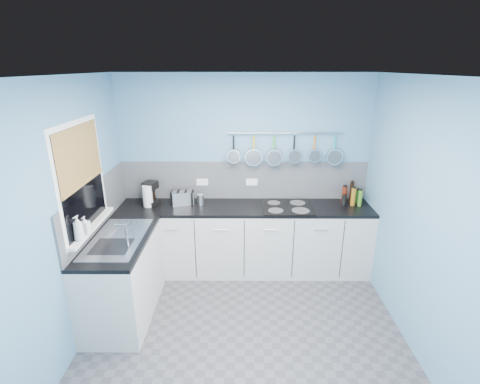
{
  "coord_description": "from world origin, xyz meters",
  "views": [
    {
      "loc": [
        -0.03,
        -2.96,
        2.57
      ],
      "look_at": [
        -0.05,
        0.75,
        1.25
      ],
      "focal_mm": 26.6,
      "sensor_mm": 36.0,
      "label": 1
    }
  ],
  "objects_px": {
    "soap_bottle_b": "(85,225)",
    "paper_towel": "(148,196)",
    "soap_bottle_a": "(78,228)",
    "hob": "(287,207)",
    "toaster": "(182,198)",
    "coffee_maker": "(150,193)",
    "canister": "(201,199)"
  },
  "relations": [
    {
      "from": "soap_bottle_b",
      "to": "paper_towel",
      "type": "distance_m",
      "value": 1.12
    },
    {
      "from": "soap_bottle_a",
      "to": "soap_bottle_b",
      "type": "xyz_separation_m",
      "value": [
        0.0,
        0.14,
        -0.03
      ]
    },
    {
      "from": "soap_bottle_b",
      "to": "toaster",
      "type": "bearing_deg",
      "value": 57.02
    },
    {
      "from": "coffee_maker",
      "to": "toaster",
      "type": "xyz_separation_m",
      "value": [
        0.4,
        0.01,
        -0.06
      ]
    },
    {
      "from": "soap_bottle_a",
      "to": "canister",
      "type": "height_order",
      "value": "soap_bottle_a"
    },
    {
      "from": "coffee_maker",
      "to": "canister",
      "type": "relative_size",
      "value": 2.28
    },
    {
      "from": "canister",
      "to": "soap_bottle_a",
      "type": "bearing_deg",
      "value": -127.2
    },
    {
      "from": "toaster",
      "to": "soap_bottle_a",
      "type": "bearing_deg",
      "value": -137.56
    },
    {
      "from": "canister",
      "to": "toaster",
      "type": "bearing_deg",
      "value": 179.95
    },
    {
      "from": "soap_bottle_b",
      "to": "paper_towel",
      "type": "xyz_separation_m",
      "value": [
        0.32,
        1.07,
        -0.1
      ]
    },
    {
      "from": "soap_bottle_b",
      "to": "paper_towel",
      "type": "height_order",
      "value": "soap_bottle_b"
    },
    {
      "from": "paper_towel",
      "to": "coffee_maker",
      "type": "relative_size",
      "value": 0.92
    },
    {
      "from": "paper_towel",
      "to": "toaster",
      "type": "distance_m",
      "value": 0.43
    },
    {
      "from": "soap_bottle_b",
      "to": "hob",
      "type": "height_order",
      "value": "soap_bottle_b"
    },
    {
      "from": "hob",
      "to": "canister",
      "type": "bearing_deg",
      "value": 174.47
    },
    {
      "from": "soap_bottle_b",
      "to": "canister",
      "type": "distance_m",
      "value": 1.51
    },
    {
      "from": "soap_bottle_b",
      "to": "toaster",
      "type": "height_order",
      "value": "soap_bottle_b"
    },
    {
      "from": "paper_towel",
      "to": "canister",
      "type": "xyz_separation_m",
      "value": [
        0.65,
        0.07,
        -0.07
      ]
    },
    {
      "from": "paper_towel",
      "to": "hob",
      "type": "xyz_separation_m",
      "value": [
        1.74,
        -0.03,
        -0.13
      ]
    },
    {
      "from": "paper_towel",
      "to": "canister",
      "type": "bearing_deg",
      "value": 6.58
    },
    {
      "from": "soap_bottle_b",
      "to": "toaster",
      "type": "distance_m",
      "value": 1.37
    },
    {
      "from": "coffee_maker",
      "to": "hob",
      "type": "height_order",
      "value": "coffee_maker"
    },
    {
      "from": "soap_bottle_a",
      "to": "soap_bottle_b",
      "type": "distance_m",
      "value": 0.14
    },
    {
      "from": "soap_bottle_a",
      "to": "hob",
      "type": "distance_m",
      "value": 2.39
    },
    {
      "from": "soap_bottle_b",
      "to": "toaster",
      "type": "xyz_separation_m",
      "value": [
        0.74,
        1.15,
        -0.15
      ]
    },
    {
      "from": "soap_bottle_b",
      "to": "coffee_maker",
      "type": "bearing_deg",
      "value": 73.15
    },
    {
      "from": "soap_bottle_a",
      "to": "coffee_maker",
      "type": "height_order",
      "value": "soap_bottle_a"
    },
    {
      "from": "soap_bottle_a",
      "to": "coffee_maker",
      "type": "bearing_deg",
      "value": 74.88
    },
    {
      "from": "toaster",
      "to": "canister",
      "type": "xyz_separation_m",
      "value": [
        0.23,
        -0.0,
        -0.02
      ]
    },
    {
      "from": "paper_towel",
      "to": "hob",
      "type": "distance_m",
      "value": 1.75
    },
    {
      "from": "soap_bottle_b",
      "to": "coffee_maker",
      "type": "xyz_separation_m",
      "value": [
        0.34,
        1.13,
        -0.09
      ]
    },
    {
      "from": "soap_bottle_a",
      "to": "hob",
      "type": "xyz_separation_m",
      "value": [
        2.06,
        1.18,
        -0.26
      ]
    }
  ]
}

